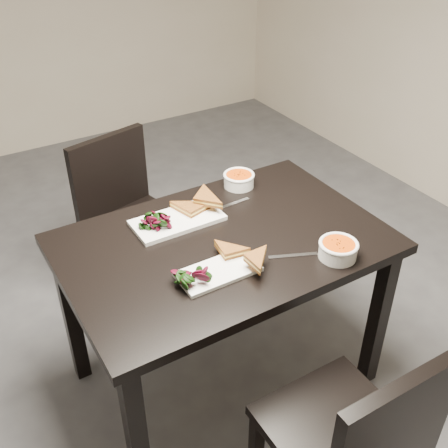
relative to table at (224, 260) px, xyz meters
name	(u,v)px	position (x,y,z in m)	size (l,w,h in m)	color
ground	(103,376)	(-0.47, 0.27, -0.65)	(5.00, 5.00, 0.00)	#47474C
table	(224,260)	(0.00, 0.00, 0.00)	(1.20, 0.80, 0.75)	black
chair_near	(356,437)	(0.00, -0.76, -0.17)	(0.42, 0.42, 0.85)	black
chair_far	(127,211)	(-0.09, 0.78, -0.17)	(0.51, 0.51, 0.85)	black
plate_near	(218,272)	(-0.12, -0.16, 0.11)	(0.28, 0.14, 0.01)	white
sandwich_near	(232,256)	(-0.06, -0.15, 0.14)	(0.14, 0.11, 0.05)	#96521F
salad_near	(192,275)	(-0.22, -0.16, 0.13)	(0.09, 0.08, 0.04)	black
soup_bowl_near	(338,249)	(0.29, -0.30, 0.13)	(0.14, 0.14, 0.06)	white
cutlery_near	(293,256)	(0.16, -0.22, 0.10)	(0.18, 0.02, 0.00)	silver
plate_far	(177,220)	(-0.10, 0.19, 0.11)	(0.35, 0.18, 0.02)	white
sandwich_far	(194,209)	(-0.03, 0.18, 0.15)	(0.18, 0.13, 0.06)	#96521F
salad_far	(154,221)	(-0.20, 0.19, 0.14)	(0.11, 0.10, 0.05)	black
soup_bowl_far	(239,179)	(0.26, 0.31, 0.13)	(0.14, 0.14, 0.06)	white
cutlery_far	(231,205)	(0.15, 0.19, 0.10)	(0.18, 0.02, 0.00)	silver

